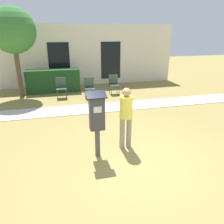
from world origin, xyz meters
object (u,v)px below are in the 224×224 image
at_px(outdoor_chair_middle, 89,86).
at_px(outdoor_chair_left, 61,86).
at_px(person_standing, 126,114).
at_px(outdoor_chair_right, 114,83).
at_px(parking_meter, 97,116).

bearing_deg(outdoor_chair_middle, outdoor_chair_left, 149.88).
distance_m(person_standing, outdoor_chair_middle, 4.76).
bearing_deg(outdoor_chair_left, outdoor_chair_right, 20.33).
bearing_deg(parking_meter, outdoor_chair_middle, 83.72).
distance_m(parking_meter, outdoor_chair_right, 5.63).
height_order(parking_meter, outdoor_chair_left, parking_meter).
bearing_deg(outdoor_chair_right, outdoor_chair_middle, -149.26).
xyz_separation_m(person_standing, outdoor_chair_right, (1.00, 5.09, -0.40)).
relative_size(parking_meter, outdoor_chair_middle, 1.77).
bearing_deg(outdoor_chair_right, parking_meter, -93.80).
bearing_deg(outdoor_chair_left, outdoor_chair_middle, 5.39).
bearing_deg(outdoor_chair_left, parking_meter, -63.68).
relative_size(person_standing, outdoor_chair_left, 1.76).
bearing_deg(person_standing, outdoor_chair_right, 116.97).
xyz_separation_m(parking_meter, outdoor_chair_right, (1.77, 5.32, -0.49)).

